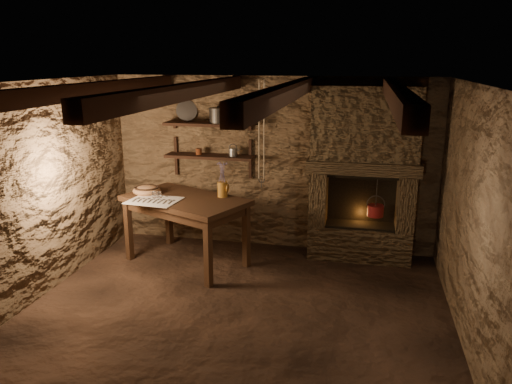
% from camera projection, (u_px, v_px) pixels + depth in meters
% --- Properties ---
extents(floor, '(4.50, 4.50, 0.00)m').
position_uv_depth(floor, '(237.00, 310.00, 5.38)').
color(floor, black).
rests_on(floor, ground).
extents(back_wall, '(4.50, 0.04, 2.40)m').
position_uv_depth(back_wall, '(272.00, 164.00, 6.96)').
color(back_wall, '#473321').
rests_on(back_wall, floor).
extents(front_wall, '(4.50, 0.04, 2.40)m').
position_uv_depth(front_wall, '(157.00, 289.00, 3.18)').
color(front_wall, '#473321').
rests_on(front_wall, floor).
extents(left_wall, '(0.04, 4.00, 2.40)m').
position_uv_depth(left_wall, '(40.00, 191.00, 5.53)').
color(left_wall, '#473321').
rests_on(left_wall, floor).
extents(right_wall, '(0.04, 4.00, 2.40)m').
position_uv_depth(right_wall, '(471.00, 218.00, 4.61)').
color(right_wall, '#473321').
rests_on(right_wall, floor).
extents(ceiling, '(4.50, 4.00, 0.04)m').
position_uv_depth(ceiling, '(234.00, 83.00, 4.76)').
color(ceiling, black).
rests_on(ceiling, back_wall).
extents(beam_far_left, '(0.14, 3.95, 0.16)m').
position_uv_depth(beam_far_left, '(92.00, 90.00, 5.09)').
color(beam_far_left, black).
rests_on(beam_far_left, ceiling).
extents(beam_mid_left, '(0.14, 3.95, 0.16)m').
position_uv_depth(beam_mid_left, '(185.00, 91.00, 4.88)').
color(beam_mid_left, black).
rests_on(beam_mid_left, ceiling).
extents(beam_mid_right, '(0.14, 3.95, 0.16)m').
position_uv_depth(beam_mid_right, '(286.00, 93.00, 4.68)').
color(beam_mid_right, black).
rests_on(beam_mid_right, ceiling).
extents(beam_far_right, '(0.14, 3.95, 0.16)m').
position_uv_depth(beam_far_right, '(396.00, 95.00, 4.47)').
color(beam_far_right, black).
rests_on(beam_far_right, ceiling).
extents(shelf_lower, '(1.25, 0.30, 0.04)m').
position_uv_depth(shelf_lower, '(210.00, 156.00, 6.95)').
color(shelf_lower, black).
rests_on(shelf_lower, back_wall).
extents(shelf_upper, '(1.25, 0.30, 0.04)m').
position_uv_depth(shelf_upper, '(209.00, 124.00, 6.84)').
color(shelf_upper, black).
rests_on(shelf_upper, back_wall).
extents(hearth, '(1.43, 0.51, 2.30)m').
position_uv_depth(hearth, '(363.00, 170.00, 6.47)').
color(hearth, '#372A1B').
rests_on(hearth, floor).
extents(work_table, '(1.79, 1.45, 0.89)m').
position_uv_depth(work_table, '(186.00, 228.00, 6.50)').
color(work_table, '#301D11').
rests_on(work_table, floor).
extents(linen_cloth, '(0.66, 0.56, 0.01)m').
position_uv_depth(linen_cloth, '(154.00, 200.00, 6.26)').
color(linen_cloth, silver).
rests_on(linen_cloth, work_table).
extents(pewter_cutlery_row, '(0.53, 0.25, 0.01)m').
position_uv_depth(pewter_cutlery_row, '(153.00, 200.00, 6.23)').
color(pewter_cutlery_row, gray).
rests_on(pewter_cutlery_row, linen_cloth).
extents(drinking_glasses, '(0.20, 0.06, 0.08)m').
position_uv_depth(drinking_glasses, '(159.00, 195.00, 6.35)').
color(drinking_glasses, white).
rests_on(drinking_glasses, linen_cloth).
extents(stoneware_jug, '(0.17, 0.17, 0.46)m').
position_uv_depth(stoneware_jug, '(223.00, 182.00, 6.39)').
color(stoneware_jug, '#AC6D21').
rests_on(stoneware_jug, work_table).
extents(wooden_bowl, '(0.46, 0.46, 0.13)m').
position_uv_depth(wooden_bowl, '(147.00, 190.00, 6.58)').
color(wooden_bowl, '#976741').
rests_on(wooden_bowl, work_table).
extents(iron_stockpot, '(0.30, 0.30, 0.19)m').
position_uv_depth(iron_stockpot, '(218.00, 116.00, 6.78)').
color(iron_stockpot, '#282623').
rests_on(iron_stockpot, shelf_upper).
extents(tin_pan, '(0.32, 0.24, 0.29)m').
position_uv_depth(tin_pan, '(187.00, 111.00, 6.96)').
color(tin_pan, gray).
rests_on(tin_pan, shelf_upper).
extents(small_kettle, '(0.17, 0.14, 0.17)m').
position_uv_depth(small_kettle, '(233.00, 152.00, 6.87)').
color(small_kettle, gray).
rests_on(small_kettle, shelf_lower).
extents(rusty_tin, '(0.11, 0.11, 0.08)m').
position_uv_depth(rusty_tin, '(199.00, 152.00, 6.97)').
color(rusty_tin, '#552311').
rests_on(rusty_tin, shelf_lower).
extents(red_pot, '(0.28, 0.28, 0.54)m').
position_uv_depth(red_pot, '(376.00, 210.00, 6.52)').
color(red_pot, maroon).
rests_on(red_pot, hearth).
extents(hanging_ropes, '(0.08, 0.08, 1.20)m').
position_uv_depth(hanging_ropes, '(262.00, 130.00, 5.89)').
color(hanging_ropes, tan).
rests_on(hanging_ropes, ceiling).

